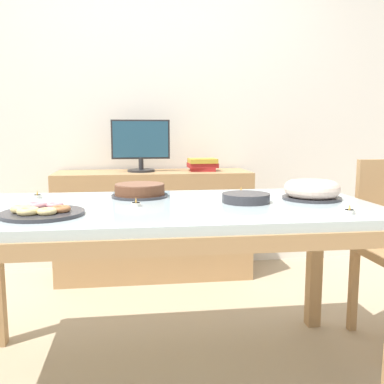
% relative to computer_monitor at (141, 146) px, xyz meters
% --- Properties ---
extents(ground_plane, '(12.00, 12.00, 0.00)m').
position_rel_computer_monitor_xyz_m(ground_plane, '(0.09, -1.36, -0.98)').
color(ground_plane, tan).
extents(wall_back, '(8.00, 0.10, 2.60)m').
position_rel_computer_monitor_xyz_m(wall_back, '(0.09, 0.30, 0.32)').
color(wall_back, white).
rests_on(wall_back, ground).
extents(dining_table, '(1.81, 0.90, 0.78)m').
position_rel_computer_monitor_xyz_m(dining_table, '(0.09, -1.36, -0.30)').
color(dining_table, silver).
rests_on(dining_table, ground).
extents(sideboard, '(1.42, 0.44, 0.79)m').
position_rel_computer_monitor_xyz_m(sideboard, '(0.09, 0.00, -0.59)').
color(sideboard, tan).
rests_on(sideboard, ground).
extents(computer_monitor, '(0.42, 0.20, 0.38)m').
position_rel_computer_monitor_xyz_m(computer_monitor, '(0.00, 0.00, 0.00)').
color(computer_monitor, '#262628').
rests_on(computer_monitor, sideboard).
extents(book_stack, '(0.22, 0.19, 0.09)m').
position_rel_computer_monitor_xyz_m(book_stack, '(0.46, 0.00, -0.14)').
color(book_stack, maroon).
rests_on(book_stack, sideboard).
extents(cake_chocolate_round, '(0.27, 0.27, 0.06)m').
position_rel_computer_monitor_xyz_m(cake_chocolate_round, '(-0.03, -1.13, -0.17)').
color(cake_chocolate_round, '#333338').
rests_on(cake_chocolate_round, dining_table).
extents(cake_golden_bundt, '(0.27, 0.27, 0.09)m').
position_rel_computer_monitor_xyz_m(cake_golden_bundt, '(0.76, -1.30, -0.16)').
color(cake_golden_bundt, '#333338').
rests_on(cake_golden_bundt, dining_table).
extents(pastry_platter, '(0.31, 0.31, 0.04)m').
position_rel_computer_monitor_xyz_m(pastry_platter, '(-0.40, -1.53, -0.19)').
color(pastry_platter, '#333338').
rests_on(pastry_platter, dining_table).
extents(plate_stack, '(0.21, 0.21, 0.04)m').
position_rel_computer_monitor_xyz_m(plate_stack, '(0.43, -1.35, -0.19)').
color(plate_stack, '#333338').
rests_on(plate_stack, dining_table).
extents(tealight_right_edge, '(0.04, 0.04, 0.04)m').
position_rel_computer_monitor_xyz_m(tealight_right_edge, '(-0.05, -1.38, -0.20)').
color(tealight_right_edge, silver).
rests_on(tealight_right_edge, dining_table).
extents(tealight_near_front, '(0.04, 0.04, 0.04)m').
position_rel_computer_monitor_xyz_m(tealight_near_front, '(0.75, -1.66, -0.20)').
color(tealight_near_front, silver).
rests_on(tealight_near_front, dining_table).
extents(tealight_left_edge, '(0.04, 0.04, 0.04)m').
position_rel_computer_monitor_xyz_m(tealight_left_edge, '(0.48, -1.08, -0.20)').
color(tealight_left_edge, silver).
rests_on(tealight_left_edge, dining_table).
extents(tealight_near_cakes, '(0.04, 0.04, 0.04)m').
position_rel_computer_monitor_xyz_m(tealight_near_cakes, '(-0.50, -1.10, -0.20)').
color(tealight_near_cakes, silver).
rests_on(tealight_near_cakes, dining_table).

